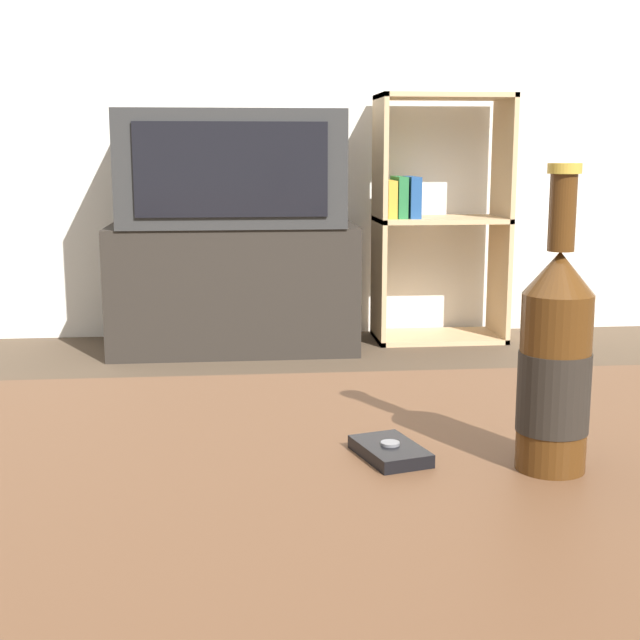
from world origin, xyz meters
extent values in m
cube|color=silver|center=(0.00, 3.02, 1.30)|extent=(8.00, 0.05, 2.60)
cube|color=brown|center=(0.00, 0.00, 0.47)|extent=(1.28, 0.73, 0.04)
cube|color=#28231E|center=(-0.03, 2.72, 0.25)|extent=(0.99, 0.47, 0.51)
cube|color=#2D2D2D|center=(-0.03, 2.72, 0.73)|extent=(0.87, 0.49, 0.45)
cube|color=black|center=(-0.03, 2.47, 0.73)|extent=(0.72, 0.01, 0.35)
cube|color=tan|center=(0.59, 2.81, 0.51)|extent=(0.02, 0.30, 1.03)
cube|color=tan|center=(1.11, 2.81, 0.51)|extent=(0.02, 0.30, 1.03)
cube|color=tan|center=(0.85, 2.81, 0.01)|extent=(0.55, 0.30, 0.02)
cube|color=tan|center=(0.85, 2.81, 0.51)|extent=(0.55, 0.30, 0.02)
cube|color=tan|center=(0.85, 2.81, 1.02)|extent=(0.55, 0.30, 0.02)
cube|color=#B7932D|center=(0.62, 2.81, 0.60)|extent=(0.04, 0.21, 0.16)
cube|color=#236B38|center=(0.67, 2.81, 0.61)|extent=(0.04, 0.21, 0.17)
cube|color=navy|center=(0.72, 2.81, 0.61)|extent=(0.04, 0.21, 0.17)
cylinder|color=#47280F|center=(0.29, -0.05, 0.58)|extent=(0.07, 0.07, 0.18)
cylinder|color=black|center=(0.29, -0.05, 0.57)|extent=(0.07, 0.07, 0.08)
cone|color=#47280F|center=(0.29, -0.05, 0.69)|extent=(0.07, 0.07, 0.04)
cylinder|color=#47280F|center=(0.29, -0.05, 0.75)|extent=(0.03, 0.03, 0.07)
cylinder|color=#B79333|center=(0.29, -0.05, 0.79)|extent=(0.03, 0.03, 0.01)
cube|color=black|center=(0.13, 0.00, 0.49)|extent=(0.08, 0.10, 0.01)
cylinder|color=slate|center=(0.13, 0.00, 0.50)|extent=(0.02, 0.02, 0.00)
camera|label=1|loc=(-0.03, -0.88, 0.81)|focal=50.00mm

